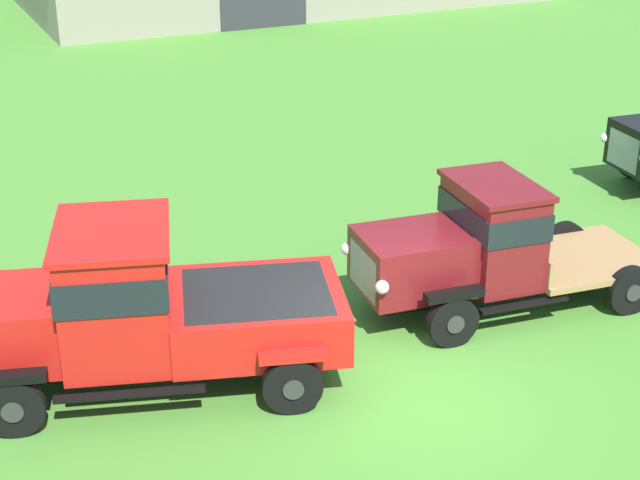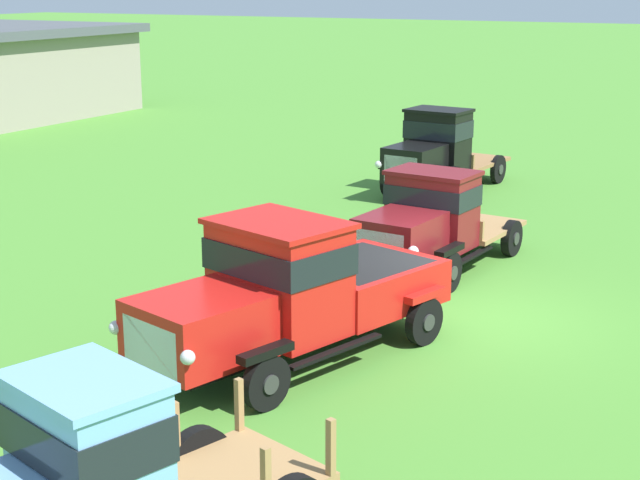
# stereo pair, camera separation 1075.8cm
# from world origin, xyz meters

# --- Properties ---
(ground_plane) EXTENTS (240.00, 240.00, 0.00)m
(ground_plane) POSITION_xyz_m (0.00, 0.00, 0.00)
(ground_plane) COLOR #47842D
(vintage_truck_second_in_line) EXTENTS (5.75, 3.47, 2.25)m
(vintage_truck_second_in_line) POSITION_xyz_m (-3.17, 1.86, 1.12)
(vintage_truck_second_in_line) COLOR black
(vintage_truck_second_in_line) RESTS_ON ground
(vintage_truck_midrow_center) EXTENTS (5.01, 2.42, 2.05)m
(vintage_truck_midrow_center) POSITION_xyz_m (2.08, 1.70, 1.05)
(vintage_truck_midrow_center) COLOR black
(vintage_truck_midrow_center) RESTS_ON ground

